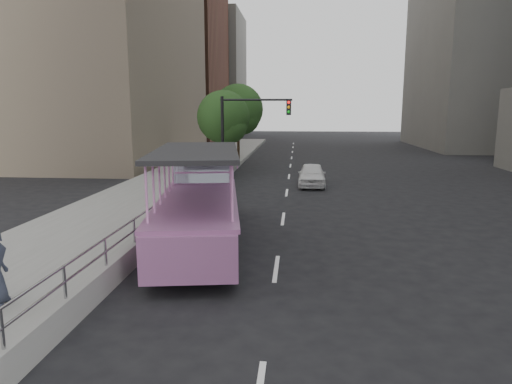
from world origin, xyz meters
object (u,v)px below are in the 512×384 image
(street_tree_far, at_px, (239,111))
(duck_boat, at_px, (200,206))
(street_tree_near, at_px, (225,119))
(car, at_px, (312,175))
(traffic_signal, at_px, (242,126))
(parking_sign, at_px, (205,166))

(street_tree_far, bearing_deg, duck_boat, -86.35)
(street_tree_near, bearing_deg, car, -31.75)
(car, bearing_deg, traffic_signal, -179.97)
(parking_sign, bearing_deg, street_tree_near, 92.09)
(duck_boat, relative_size, traffic_signal, 1.93)
(duck_boat, bearing_deg, car, 70.53)
(parking_sign, xyz_separation_m, street_tree_far, (-0.10, 14.35, 2.60))
(traffic_signal, height_order, street_tree_near, street_tree_near)
(traffic_signal, relative_size, street_tree_near, 0.91)
(traffic_signal, bearing_deg, street_tree_near, 114.98)
(parking_sign, xyz_separation_m, street_tree_near, (-0.30, 8.35, 2.11))
(duck_boat, height_order, parking_sign, duck_boat)
(car, bearing_deg, duck_boat, -107.94)
(car, relative_size, street_tree_near, 0.68)
(street_tree_near, relative_size, street_tree_far, 0.89)
(duck_boat, relative_size, street_tree_near, 1.76)
(car, distance_m, street_tree_far, 11.60)
(traffic_signal, bearing_deg, parking_sign, -104.72)
(car, bearing_deg, parking_sign, -136.80)
(street_tree_far, bearing_deg, street_tree_near, -91.91)
(car, relative_size, street_tree_far, 0.60)
(parking_sign, height_order, street_tree_far, street_tree_far)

